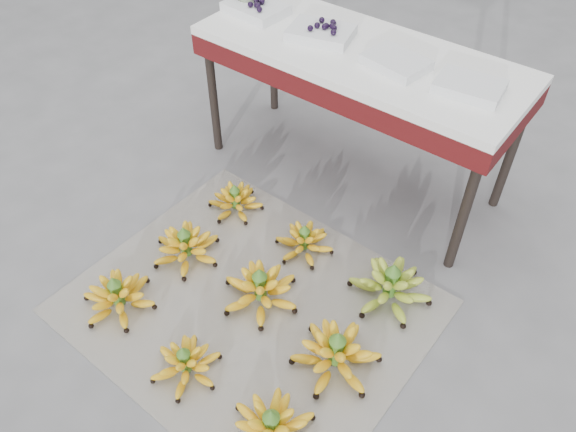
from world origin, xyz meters
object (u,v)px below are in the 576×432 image
Objects in this scene: bunch_front_right at (272,428)px; bunch_back_center at (304,241)px; bunch_mid_center at (260,289)px; tray_right at (396,62)px; bunch_front_center at (186,364)px; tray_far_left at (256,8)px; bunch_back_right at (390,286)px; vendor_table at (359,66)px; bunch_front_left at (118,296)px; bunch_back_left at (236,201)px; bunch_mid_left at (186,247)px; tray_far_right at (470,87)px; newspaper_mat at (250,306)px; bunch_mid_right at (336,354)px; tray_left at (321,32)px.

bunch_front_right is 1.22× the size of bunch_back_center.
tray_right reaches higher than bunch_mid_center.
tray_far_left is (-0.67, 1.21, 0.61)m from bunch_front_center.
bunch_front_right is 1.44× the size of tray_right.
bunch_back_right is 0.27× the size of vendor_table.
bunch_back_center is at bearing 59.99° from bunch_front_left.
bunch_front_left is 0.99× the size of bunch_back_left.
bunch_front_center reaches higher than bunch_back_center.
tray_far_left is at bearing 177.98° from tray_right.
bunch_front_center is 0.39m from bunch_mid_center.
bunch_mid_left is (-0.37, 0.38, 0.01)m from bunch_front_center.
tray_right is (0.43, 1.14, 0.60)m from bunch_front_left.
bunch_mid_center is 1.20× the size of tray_far_right.
newspaper_mat is at bearing -109.49° from bunch_mid_center.
tray_left is (-0.70, 0.87, 0.60)m from bunch_mid_right.
bunch_back_center is 1.20× the size of tray_far_right.
tray_far_left is at bearing 107.53° from bunch_back_left.
bunch_mid_right is at bearing -9.64° from bunch_mid_center.
bunch_back_left is 0.21× the size of vendor_table.
bunch_front_right is at bearing -67.32° from vendor_table.
bunch_mid_center reaches higher than newspaper_mat.
bunch_front_right is 1.71m from tray_far_left.
vendor_table is at bearing 169.40° from tray_right.
bunch_back_left is 1.08× the size of tray_right.
bunch_front_left is 1.36m from tray_right.
bunch_front_right reaches higher than bunch_mid_left.
bunch_mid_left is (0.02, 0.33, 0.00)m from bunch_front_left.
bunch_front_center is at bearing -88.41° from newspaper_mat.
bunch_mid_right is 1.43× the size of tray_right.
bunch_mid_center is at bearing -68.31° from tray_left.
tray_right reaches higher than bunch_front_center.
bunch_mid_left is (-0.36, 0.04, 0.06)m from newspaper_mat.
bunch_back_right is at bearing -25.87° from tray_far_left.
tray_far_right is (0.73, 1.15, 0.60)m from bunch_front_left.
bunch_mid_right is 1.27m from tray_left.
newspaper_mat is at bearing 99.58° from bunch_front_center.
bunch_mid_left is 0.33m from bunch_back_left.
tray_far_right is (0.32, 0.80, 0.60)m from bunch_mid_center.
bunch_back_left is at bearing 127.37° from bunch_front_center.
bunch_back_center is at bearing -96.30° from tray_right.
bunch_back_right is at bearing -19.95° from bunch_back_center.
newspaper_mat is 0.93× the size of vendor_table.
vendor_table is at bearing 5.28° from tray_left.
bunch_front_left is at bearing -89.44° from bunch_mid_left.
bunch_mid_center is 1.18× the size of tray_right.
bunch_back_right is 0.84m from tray_right.
bunch_front_left is 0.93× the size of tray_left.
tray_left reaches higher than bunch_back_center.
tray_far_right is at bearing 114.77° from bunch_front_right.
bunch_back_right reaches higher than bunch_mid_left.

